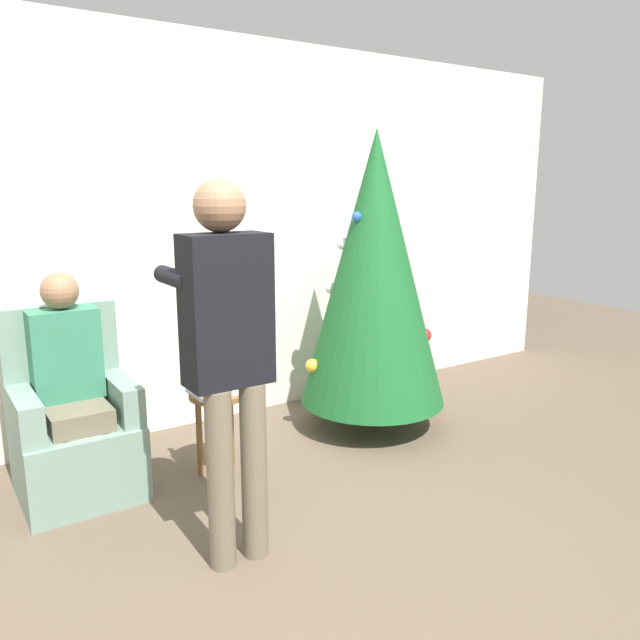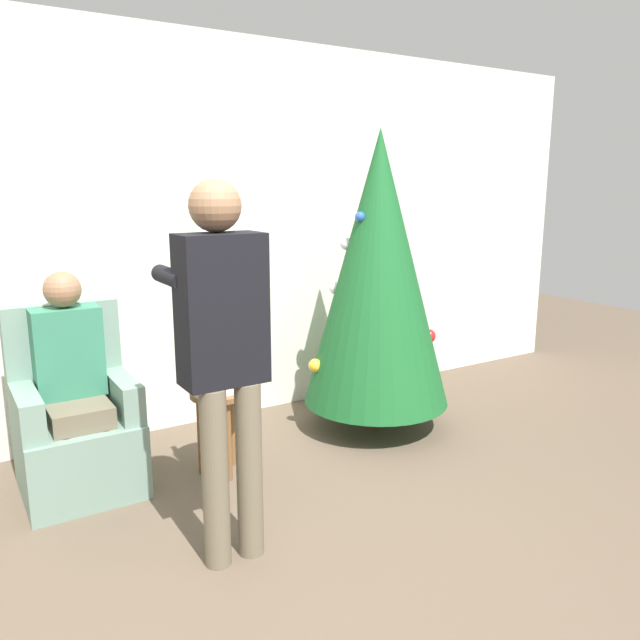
# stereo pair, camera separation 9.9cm
# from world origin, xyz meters

# --- Properties ---
(ground_plane) EXTENTS (14.00, 14.00, 0.00)m
(ground_plane) POSITION_xyz_m (0.00, 0.00, 0.00)
(ground_plane) COLOR brown
(wall_back) EXTENTS (8.00, 0.06, 2.70)m
(wall_back) POSITION_xyz_m (0.00, 2.23, 1.35)
(wall_back) COLOR silver
(wall_back) RESTS_ON ground_plane
(christmas_tree) EXTENTS (1.01, 1.01, 2.06)m
(christmas_tree) POSITION_xyz_m (1.36, 1.44, 1.13)
(christmas_tree) COLOR brown
(christmas_tree) RESTS_ON ground_plane
(armchair) EXTENTS (0.62, 0.64, 1.04)m
(armchair) POSITION_xyz_m (-0.62, 1.61, 0.36)
(armchair) COLOR gray
(armchair) RESTS_ON ground_plane
(person_seated) EXTENTS (0.36, 0.46, 1.24)m
(person_seated) POSITION_xyz_m (-0.62, 1.58, 0.67)
(person_seated) COLOR #6B604C
(person_seated) RESTS_ON ground_plane
(person_standing) EXTENTS (0.39, 0.57, 1.72)m
(person_standing) POSITION_xyz_m (-0.16, 0.55, 1.02)
(person_standing) COLOR #6B604C
(person_standing) RESTS_ON ground_plane
(side_stool) EXTENTS (0.34, 0.34, 0.51)m
(side_stool) POSITION_xyz_m (0.14, 1.34, 0.41)
(side_stool) COLOR brown
(side_stool) RESTS_ON ground_plane
(laptop) EXTENTS (0.31, 0.23, 0.02)m
(laptop) POSITION_xyz_m (0.14, 1.34, 0.52)
(laptop) COLOR silver
(laptop) RESTS_ON side_stool
(book) EXTENTS (0.18, 0.11, 0.02)m
(book) POSITION_xyz_m (0.14, 1.34, 0.54)
(book) COLOR #B21E23
(book) RESTS_ON laptop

